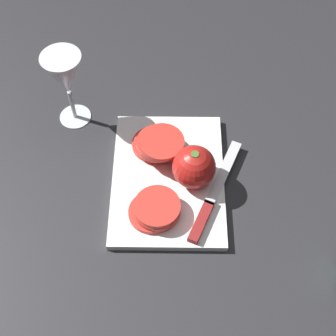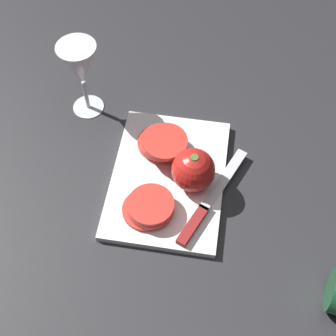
# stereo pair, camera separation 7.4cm
# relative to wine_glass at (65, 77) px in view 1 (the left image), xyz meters

# --- Properties ---
(ground_plane) EXTENTS (3.00, 3.00, 0.00)m
(ground_plane) POSITION_rel_wine_glass_xyz_m (-0.17, -0.19, -0.12)
(ground_plane) COLOR #28282B
(cutting_board) EXTENTS (0.31, 0.23, 0.02)m
(cutting_board) POSITION_rel_wine_glass_xyz_m (-0.17, -0.21, -0.12)
(cutting_board) COLOR white
(cutting_board) RESTS_ON ground_plane
(wine_glass) EXTENTS (0.08, 0.08, 0.18)m
(wine_glass) POSITION_rel_wine_glass_xyz_m (0.00, 0.00, 0.00)
(wine_glass) COLOR silver
(wine_glass) RESTS_ON ground_plane
(whole_tomato) EXTENTS (0.09, 0.09, 0.09)m
(whole_tomato) POSITION_rel_wine_glass_xyz_m (-0.17, -0.26, -0.07)
(whole_tomato) COLOR red
(whole_tomato) RESTS_ON cutting_board
(knife) EXTENTS (0.24, 0.12, 0.01)m
(knife) POSITION_rel_wine_glass_xyz_m (-0.24, -0.29, -0.10)
(knife) COLOR silver
(knife) RESTS_ON cutting_board
(tomato_slice_stack_near) EXTENTS (0.09, 0.10, 0.03)m
(tomato_slice_stack_near) POSITION_rel_wine_glass_xyz_m (-0.25, -0.19, -0.09)
(tomato_slice_stack_near) COLOR red
(tomato_slice_stack_near) RESTS_ON cutting_board
(tomato_slice_stack_far) EXTENTS (0.12, 0.11, 0.06)m
(tomato_slice_stack_far) POSITION_rel_wine_glass_xyz_m (-0.11, -0.19, -0.08)
(tomato_slice_stack_far) COLOR red
(tomato_slice_stack_far) RESTS_ON cutting_board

